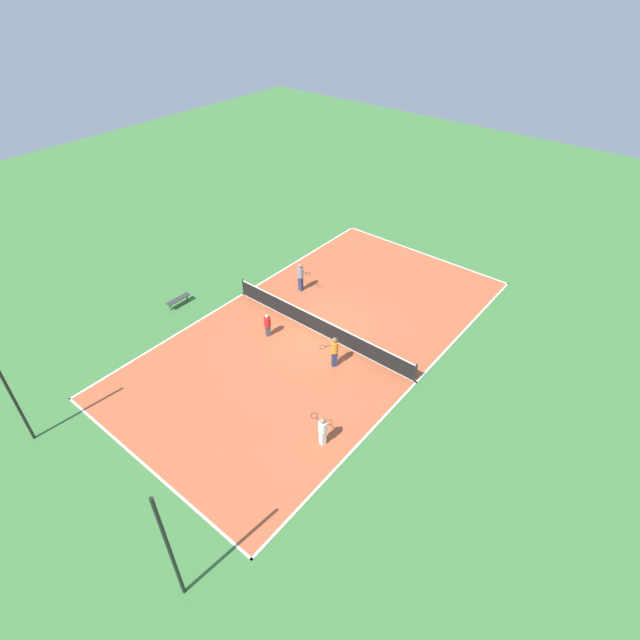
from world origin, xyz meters
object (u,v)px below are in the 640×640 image
bench (178,300)px  fence_post_back_right (11,394)px  fence_post_back_left (169,550)px  tennis_ball_right_alley (320,335)px  player_baseline_gray (301,275)px  player_center_orange (334,350)px  player_coach_red (267,324)px  tennis_net (320,325)px  player_far_white (322,430)px  tennis_ball_near_net (360,264)px

bench → fence_post_back_right: size_ratio=0.28×
bench → fence_post_back_left: size_ratio=0.28×
bench → tennis_ball_right_alley: size_ratio=21.81×
player_baseline_gray → player_center_orange: 6.88m
player_center_orange → fence_post_back_right: size_ratio=0.33×
tennis_ball_right_alley → player_baseline_gray: bearing=-36.0°
player_baseline_gray → player_coach_red: bearing=-69.5°
player_baseline_gray → player_coach_red: size_ratio=1.33×
bench → player_baseline_gray: size_ratio=0.82×
tennis_net → fence_post_back_left: fence_post_back_left is taller
tennis_ball_right_alley → fence_post_back_right: (5.06, 12.90, 2.55)m
player_baseline_gray → player_far_white: bearing=-42.8°
player_baseline_gray → tennis_ball_right_alley: 4.55m
tennis_net → tennis_ball_near_net: bearing=-71.0°
fence_post_back_left → fence_post_back_right: same height
player_far_white → tennis_ball_near_net: (7.13, -12.73, -0.82)m
fence_post_back_right → player_center_orange: bearing=-121.6°
bench → player_center_orange: 10.18m
tennis_ball_right_alley → player_far_white: bearing=129.8°
player_baseline_gray → fence_post_back_left: fence_post_back_left is taller
bench → player_center_orange: bearing=98.8°
player_baseline_gray → player_center_orange: size_ratio=1.04×
player_center_orange → tennis_ball_right_alley: size_ratio=25.67×
player_far_white → tennis_ball_near_net: size_ratio=22.26×
bench → tennis_ball_right_alley: bench is taller
player_baseline_gray → player_coach_red: (-1.45, 4.33, -0.30)m
tennis_net → player_center_orange: bearing=144.3°
player_coach_red → player_center_orange: (-4.15, -0.34, 0.25)m
tennis_ball_right_alley → bench: bearing=20.2°
tennis_ball_right_alley → fence_post_back_left: 14.01m
tennis_ball_near_net → tennis_ball_right_alley: bearing=109.5°
tennis_ball_right_alley → fence_post_back_right: fence_post_back_right is taller
player_far_white → player_center_orange: 4.81m
player_baseline_gray → fence_post_back_right: size_ratio=0.35×
player_coach_red → player_far_white: 7.67m
player_coach_red → tennis_ball_near_net: 9.02m
tennis_ball_near_net → player_coach_red: bearing=92.8°
tennis_net → fence_post_back_right: size_ratio=2.23×
tennis_net → tennis_ball_near_net: 7.54m
player_center_orange → fence_post_back_left: (-2.81, 11.51, 1.58)m
tennis_net → tennis_ball_right_alley: bearing=130.2°
player_baseline_gray → tennis_ball_right_alley: player_baseline_gray is taller
player_far_white → tennis_ball_right_alley: 7.17m
tennis_ball_near_net → fence_post_back_right: fence_post_back_right is taller
fence_post_back_right → tennis_ball_near_net: bearing=-97.0°
player_baseline_gray → fence_post_back_right: (1.48, 15.50, 1.53)m
player_center_orange → tennis_ball_near_net: (4.59, -8.65, -0.97)m
player_baseline_gray → tennis_net: bearing=-33.4°
player_center_orange → bench: bearing=-46.9°
tennis_net → tennis_ball_near_net: (2.45, -7.12, -0.50)m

